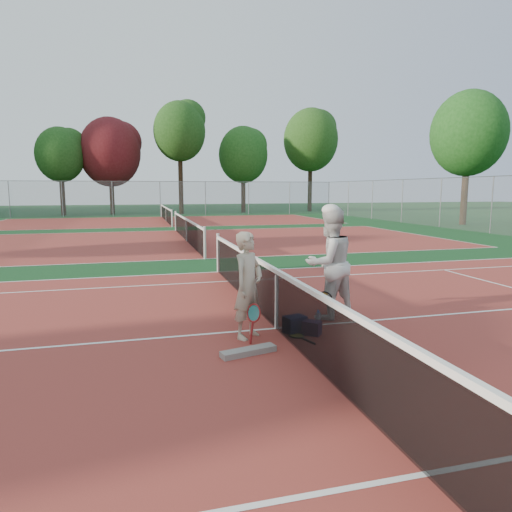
% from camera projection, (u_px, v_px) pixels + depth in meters
% --- Properties ---
extents(ground, '(130.00, 130.00, 0.00)m').
position_uv_depth(ground, '(276.00, 329.00, 7.70)').
color(ground, '#0F3817').
rests_on(ground, ground).
extents(court_main, '(23.77, 10.97, 0.01)m').
position_uv_depth(court_main, '(276.00, 328.00, 7.69)').
color(court_main, maroon).
rests_on(court_main, ground).
extents(court_far_a, '(23.77, 10.97, 0.01)m').
position_uv_depth(court_far_a, '(187.00, 241.00, 20.60)').
color(court_far_a, maroon).
rests_on(court_far_a, ground).
extents(court_far_b, '(23.77, 10.97, 0.01)m').
position_uv_depth(court_far_b, '(166.00, 221.00, 33.50)').
color(court_far_b, maroon).
rests_on(court_far_b, ground).
extents(net_main, '(0.10, 10.98, 1.02)m').
position_uv_depth(net_main, '(277.00, 299.00, 7.62)').
color(net_main, black).
rests_on(net_main, ground).
extents(net_far_a, '(0.10, 10.98, 1.02)m').
position_uv_depth(net_far_a, '(187.00, 230.00, 20.53)').
color(net_far_a, black).
rests_on(net_far_a, ground).
extents(net_far_b, '(0.10, 10.98, 1.02)m').
position_uv_depth(net_far_b, '(166.00, 214.00, 33.43)').
color(net_far_b, black).
rests_on(net_far_b, ground).
extents(fence_back, '(32.00, 0.06, 3.00)m').
position_uv_depth(fence_back, '(160.00, 199.00, 39.98)').
color(fence_back, slate).
rests_on(fence_back, ground).
extents(player_a, '(0.73, 0.71, 1.68)m').
position_uv_depth(player_a, '(248.00, 285.00, 7.13)').
color(player_a, '#BBAA90').
rests_on(player_a, ground).
extents(player_b, '(1.13, 0.97, 2.01)m').
position_uv_depth(player_b, '(329.00, 263.00, 8.22)').
color(player_b, silver).
rests_on(player_b, ground).
extents(racket_red, '(0.30, 0.30, 0.59)m').
position_uv_depth(racket_red, '(254.00, 324.00, 6.97)').
color(racket_red, maroon).
rests_on(racket_red, ground).
extents(racket_black_held, '(0.42, 0.41, 0.54)m').
position_uv_depth(racket_black_held, '(326.00, 306.00, 8.16)').
color(racket_black_held, black).
rests_on(racket_black_held, ground).
extents(racket_spare, '(0.43, 0.65, 0.03)m').
position_uv_depth(racket_spare, '(296.00, 336.00, 7.28)').
color(racket_spare, black).
rests_on(racket_spare, ground).
extents(sports_bag_navy, '(0.40, 0.33, 0.27)m').
position_uv_depth(sports_bag_navy, '(295.00, 324.00, 7.48)').
color(sports_bag_navy, black).
rests_on(sports_bag_navy, ground).
extents(sports_bag_purple, '(0.34, 0.33, 0.23)m').
position_uv_depth(sports_bag_purple, '(312.00, 328.00, 7.35)').
color(sports_bag_purple, black).
rests_on(sports_bag_purple, ground).
extents(net_cover_canvas, '(0.85, 0.39, 0.09)m').
position_uv_depth(net_cover_canvas, '(248.00, 351.00, 6.49)').
color(net_cover_canvas, slate).
rests_on(net_cover_canvas, ground).
extents(water_bottle, '(0.09, 0.09, 0.30)m').
position_uv_depth(water_bottle, '(318.00, 321.00, 7.60)').
color(water_bottle, silver).
rests_on(water_bottle, ground).
extents(tree_back_1, '(4.21, 4.21, 7.77)m').
position_uv_depth(tree_back_1, '(60.00, 155.00, 40.21)').
color(tree_back_1, '#382314').
rests_on(tree_back_1, ground).
extents(tree_back_maroon, '(5.51, 5.51, 8.87)m').
position_uv_depth(tree_back_maroon, '(110.00, 152.00, 41.94)').
color(tree_back_maroon, '#382314').
rests_on(tree_back_maroon, ground).
extents(tree_back_3, '(4.78, 4.78, 10.36)m').
position_uv_depth(tree_back_3, '(180.00, 132.00, 42.09)').
color(tree_back_3, '#382314').
rests_on(tree_back_3, ground).
extents(tree_back_4, '(4.83, 4.83, 8.46)m').
position_uv_depth(tree_back_4, '(243.00, 155.00, 44.95)').
color(tree_back_4, '#382314').
rests_on(tree_back_4, ground).
extents(tree_back_5, '(5.63, 5.63, 10.60)m').
position_uv_depth(tree_back_5, '(311.00, 140.00, 47.15)').
color(tree_back_5, '#382314').
rests_on(tree_back_5, ground).
extents(tree_right_1, '(4.77, 4.77, 8.64)m').
position_uv_depth(tree_right_1, '(468.00, 134.00, 29.44)').
color(tree_right_1, '#382314').
rests_on(tree_right_1, ground).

